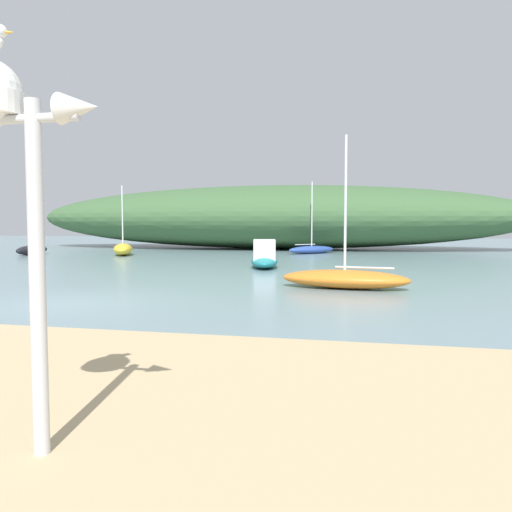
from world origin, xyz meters
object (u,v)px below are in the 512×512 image
(motorboat_far_left, at_px, (264,258))
(sailboat_inner_mooring, at_px, (123,249))
(sailboat_far_right, at_px, (345,278))
(mast_structure, at_px, (3,128))
(sailboat_west_reach, at_px, (32,250))
(sailboat_east_reach, at_px, (312,249))

(motorboat_far_left, distance_m, sailboat_inner_mooring, 12.23)
(sailboat_far_right, bearing_deg, mast_structure, -99.33)
(sailboat_far_right, relative_size, sailboat_west_reach, 1.62)
(sailboat_west_reach, bearing_deg, sailboat_inner_mooring, 8.07)
(sailboat_west_reach, bearing_deg, sailboat_far_right, -31.90)
(sailboat_far_right, height_order, sailboat_east_reach, sailboat_east_reach)
(sailboat_east_reach, bearing_deg, sailboat_inner_mooring, -158.63)
(sailboat_far_right, xyz_separation_m, sailboat_west_reach, (-19.84, 12.35, 0.01))
(sailboat_east_reach, bearing_deg, sailboat_far_right, -80.54)
(mast_structure, xyz_separation_m, motorboat_far_left, (-1.82, 18.63, -2.23))
(sailboat_west_reach, height_order, sailboat_inner_mooring, sailboat_inner_mooring)
(mast_structure, bearing_deg, motorboat_far_left, 95.59)
(mast_structure, distance_m, motorboat_far_left, 18.85)
(mast_structure, xyz_separation_m, sailboat_east_reach, (-0.93, 29.65, -2.38))
(mast_structure, height_order, sailboat_east_reach, sailboat_east_reach)
(sailboat_far_right, bearing_deg, motorboat_far_left, 120.36)
(mast_structure, height_order, sailboat_far_right, sailboat_far_right)
(sailboat_east_reach, relative_size, sailboat_west_reach, 1.65)
(sailboat_far_right, relative_size, sailboat_inner_mooring, 1.07)
(sailboat_far_right, relative_size, motorboat_far_left, 1.20)
(mast_structure, xyz_separation_m, sailboat_inner_mooring, (-12.08, 25.28, -2.28))
(sailboat_inner_mooring, bearing_deg, mast_structure, -64.46)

